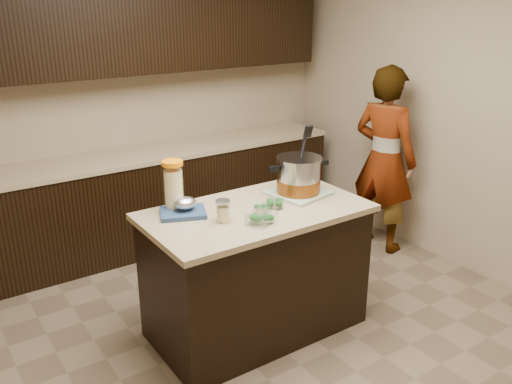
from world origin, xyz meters
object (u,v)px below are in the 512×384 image
at_px(island, 256,270).
at_px(person, 384,160).
at_px(stock_pot, 299,177).
at_px(lemonade_pitcher, 174,188).

relative_size(island, person, 0.87).
relative_size(stock_pot, person, 0.27).
distance_m(stock_pot, lemonade_pitcher, 0.87).
distance_m(stock_pot, person, 1.37).
bearing_deg(island, lemonade_pitcher, 147.45).
bearing_deg(person, island, 94.32).
distance_m(lemonade_pitcher, person, 2.16).
relative_size(island, lemonade_pitcher, 4.45).
relative_size(lemonade_pitcher, person, 0.20).
distance_m(island, stock_pot, 0.70).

